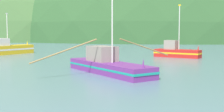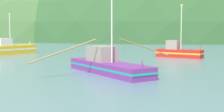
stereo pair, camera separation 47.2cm
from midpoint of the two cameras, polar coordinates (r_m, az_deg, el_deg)
name	(u,v)px [view 1 (the left image)]	position (r m, az deg, el deg)	size (l,w,h in m)	color
hill_far_right	(4,37)	(177.51, -19.99, 3.39)	(197.22, 157.77, 102.71)	#47703D
hill_mid_right	(11,36)	(238.86, -18.77, 3.74)	(144.87, 115.89, 97.29)	#2D562D
hill_far_left	(23,35)	(246.00, -16.66, 3.82)	(165.98, 132.78, 80.40)	#2D562D
hill_mid_left	(159,38)	(150.89, 8.95, 3.41)	(173.03, 138.42, 92.89)	#2D562D
fishing_boat_red	(176,52)	(43.30, 11.92, 0.81)	(6.61, 5.00, 7.43)	red
fishing_boat_purple	(107,65)	(26.60, -1.40, -1.68)	(11.77, 10.10, 7.34)	#6B2D84
fishing_boat_yellow	(7,49)	(50.49, -19.71, 1.33)	(6.59, 8.52, 6.57)	gold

